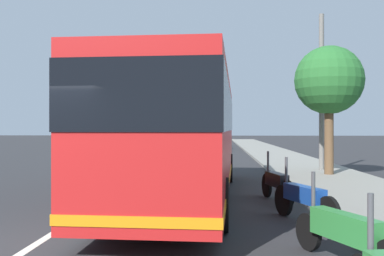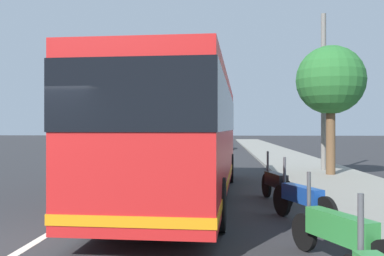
% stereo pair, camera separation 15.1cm
% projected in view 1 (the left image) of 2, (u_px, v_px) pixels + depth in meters
% --- Properties ---
extents(ground_plane, '(220.00, 220.00, 0.00)m').
position_uv_depth(ground_plane, '(32.00, 247.00, 6.96)').
color(ground_plane, '#2D2D30').
extents(sidewalk_curb, '(110.00, 3.60, 0.14)m').
position_uv_depth(sidewalk_curb, '(323.00, 176.00, 16.53)').
color(sidewalk_curb, gray).
rests_on(sidewalk_curb, ground).
extents(lane_divider_line, '(110.00, 0.16, 0.01)m').
position_uv_depth(lane_divider_line, '(142.00, 177.00, 16.94)').
color(lane_divider_line, silver).
rests_on(lane_divider_line, ground).
extents(coach_bus, '(11.67, 2.95, 3.19)m').
position_uv_depth(coach_bus, '(185.00, 130.00, 11.76)').
color(coach_bus, red).
rests_on(coach_bus, ground).
extents(motorcycle_far_end, '(2.11, 0.98, 1.24)m').
position_uv_depth(motorcycle_far_end, '(344.00, 232.00, 5.98)').
color(motorcycle_far_end, black).
rests_on(motorcycle_far_end, ground).
extents(motorcycle_nearest_curb, '(2.20, 0.90, 1.28)m').
position_uv_depth(motorcycle_nearest_curb, '(304.00, 199.00, 8.68)').
color(motorcycle_nearest_curb, black).
rests_on(motorcycle_nearest_curb, ground).
extents(motorcycle_angled, '(2.20, 0.55, 1.28)m').
position_uv_depth(motorcycle_angled, '(276.00, 183.00, 11.22)').
color(motorcycle_angled, black).
rests_on(motorcycle_angled, ground).
extents(car_behind_bus, '(3.95, 1.94, 1.38)m').
position_uv_depth(car_behind_bus, '(165.00, 141.00, 41.98)').
color(car_behind_bus, navy).
rests_on(car_behind_bus, ground).
extents(car_oncoming, '(4.62, 1.91, 1.46)m').
position_uv_depth(car_oncoming, '(215.00, 141.00, 40.06)').
color(car_oncoming, silver).
rests_on(car_oncoming, ground).
extents(roadside_tree_mid_block, '(2.63, 2.63, 5.08)m').
position_uv_depth(roadside_tree_mid_block, '(329.00, 81.00, 16.71)').
color(roadside_tree_mid_block, brown).
rests_on(roadside_tree_mid_block, ground).
extents(utility_pole, '(0.21, 0.21, 6.81)m').
position_uv_depth(utility_pole, '(322.00, 93.00, 18.60)').
color(utility_pole, slate).
rests_on(utility_pole, ground).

